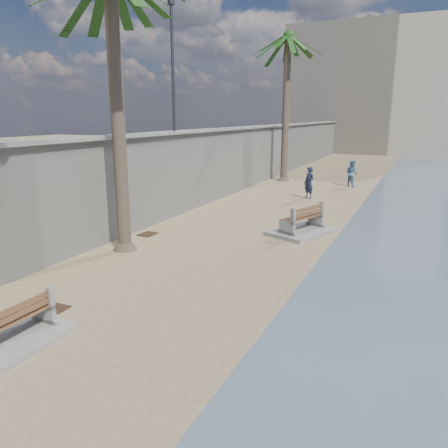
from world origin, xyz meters
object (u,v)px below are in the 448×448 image
(bench_far, at_px, (302,222))
(palm_back, at_px, (288,38))
(bench_near, at_px, (15,325))
(person_b, at_px, (352,172))
(person_a, at_px, (309,181))

(bench_far, height_order, palm_back, palm_back)
(bench_near, height_order, person_b, person_b)
(bench_near, relative_size, palm_back, 0.20)
(bench_near, distance_m, person_a, 17.14)
(bench_near, bearing_deg, person_a, 85.24)
(bench_near, bearing_deg, palm_back, 94.19)
(bench_far, relative_size, person_a, 1.50)
(palm_back, bearing_deg, person_a, -61.11)
(bench_near, bearing_deg, bench_far, 74.10)
(bench_near, xyz_separation_m, person_b, (2.78, 22.14, 0.53))
(palm_back, bearing_deg, bench_near, -85.81)
(person_a, xyz_separation_m, person_b, (1.36, 5.07, -0.06))
(bench_near, height_order, person_a, person_a)
(person_a, relative_size, person_b, 1.07)
(person_b, bearing_deg, bench_far, 121.45)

